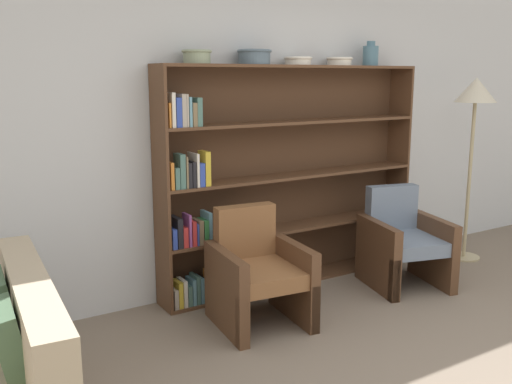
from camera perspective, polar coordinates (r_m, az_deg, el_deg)
The scene contains 10 objects.
wall_back at distance 5.11m, azimuth 1.55°, elevation 6.22°, with size 12.00×0.06×2.75m.
bookshelf at distance 5.00m, azimuth 1.80°, elevation 0.83°, with size 2.57×0.30×1.94m.
bowl_terracotta at distance 4.52m, azimuth -5.94°, elevation 13.40°, with size 0.23×0.23×0.11m.
bowl_cream at distance 4.77m, azimuth -0.17°, elevation 13.44°, with size 0.29×0.29×0.12m.
bowl_brass at distance 5.02m, azimuth 4.22°, elevation 13.01°, with size 0.25×0.25×0.07m.
bowl_stoneware at distance 5.30m, azimuth 8.35°, elevation 12.86°, with size 0.24×0.24×0.07m.
vase_tall at distance 5.55m, azimuth 11.39°, elevation 13.27°, with size 0.14×0.14×0.22m.
armchair_leather at distance 4.34m, azimuth 0.14°, elevation -8.13°, with size 0.71×0.75×0.86m.
armchair_cushioned at distance 5.28m, azimuth 14.49°, elevation -4.91°, with size 0.80×0.82×0.86m.
floor_lamp at distance 6.06m, azimuth 21.07°, elevation 8.40°, with size 0.40×0.40×1.83m.
Camera 1 is at (-2.81, -1.83, 1.85)m, focal length 40.00 mm.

